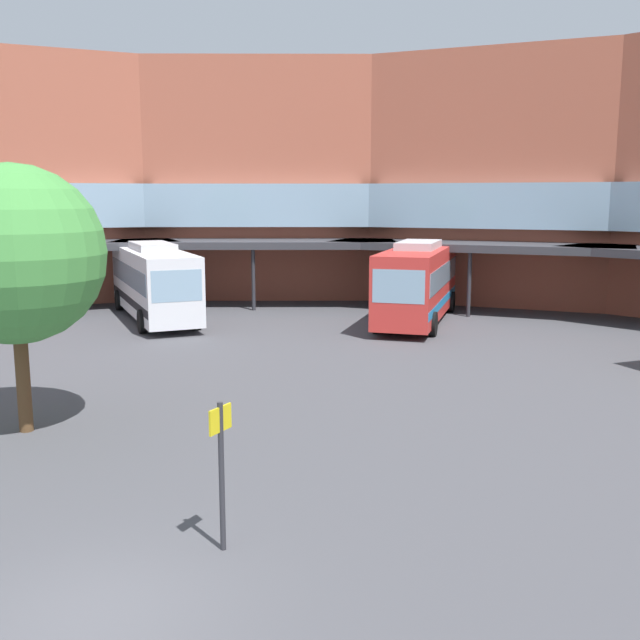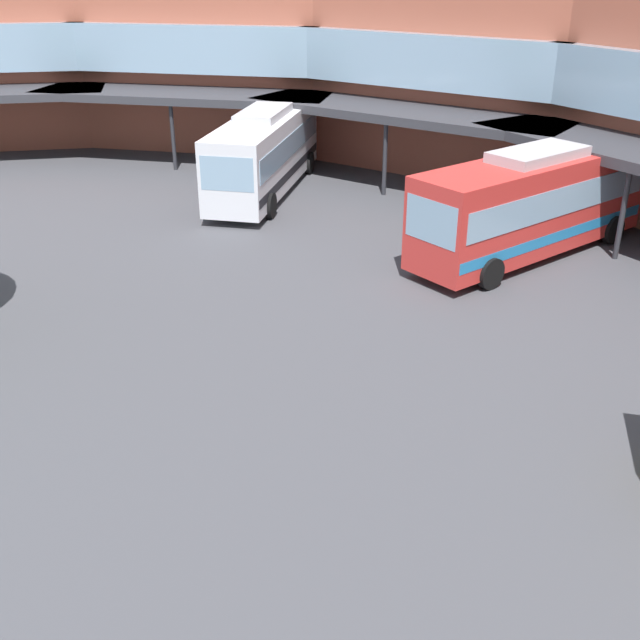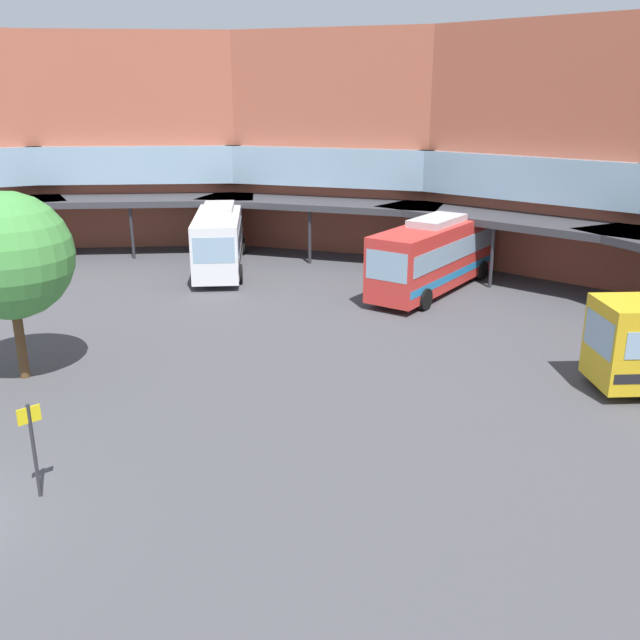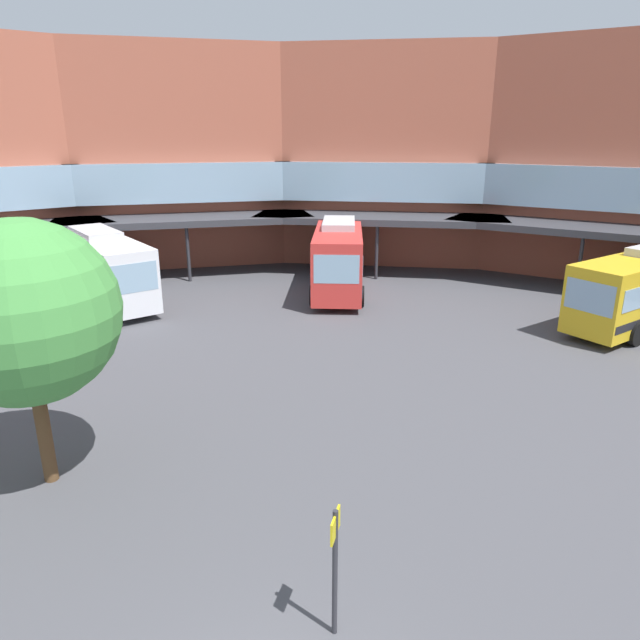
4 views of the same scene
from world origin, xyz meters
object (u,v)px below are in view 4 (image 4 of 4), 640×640
object	(u,v)px
bus_4	(339,254)
stop_sign_post	(335,560)
bus_1	(99,264)
plaza_tree	(24,313)

from	to	relation	value
bus_4	stop_sign_post	xyz separation A→B (m)	(2.83, -24.30, -0.38)
bus_4	stop_sign_post	distance (m)	24.47
bus_1	stop_sign_post	xyz separation A→B (m)	(15.35, -20.09, -0.32)
bus_1	stop_sign_post	distance (m)	25.28
bus_4	plaza_tree	distance (m)	21.35
bus_1	stop_sign_post	size ratio (longest dim) A/B	3.57
bus_4	plaza_tree	size ratio (longest dim) A/B	1.54
stop_sign_post	bus_4	bearing A→B (deg)	96.64
bus_1	bus_4	bearing A→B (deg)	63.35
bus_1	bus_4	size ratio (longest dim) A/B	0.89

